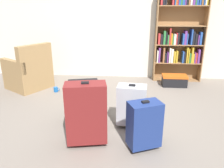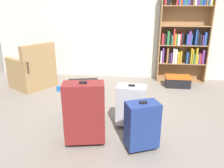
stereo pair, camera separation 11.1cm
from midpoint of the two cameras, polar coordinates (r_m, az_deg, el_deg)
ground_plane at (r=3.22m, az=0.52°, el=-9.59°), size 10.34×10.34×0.00m
back_wall at (r=5.07m, az=3.57°, el=16.31°), size 5.91×0.10×2.60m
bookshelf at (r=4.99m, az=18.69°, el=12.25°), size 1.02×0.26×1.96m
armchair at (r=4.72m, az=-19.02°, el=2.97°), size 0.96×0.96×0.90m
mug at (r=4.42m, az=-12.87°, el=-1.19°), size 0.12×0.08×0.10m
storage_box at (r=4.73m, az=17.20°, el=0.74°), size 0.50×0.27×0.23m
suitcase_silver at (r=2.98m, az=6.00°, el=-5.43°), size 0.40×0.27×0.61m
suitcase_navy_blue at (r=2.54m, az=8.99°, el=-10.36°), size 0.42×0.35×0.60m
suitcase_dark_red at (r=2.58m, az=-5.88°, el=-7.32°), size 0.50×0.32×0.78m
suitcase_black at (r=3.14m, az=-6.23°, el=-3.98°), size 0.46×0.34×0.62m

